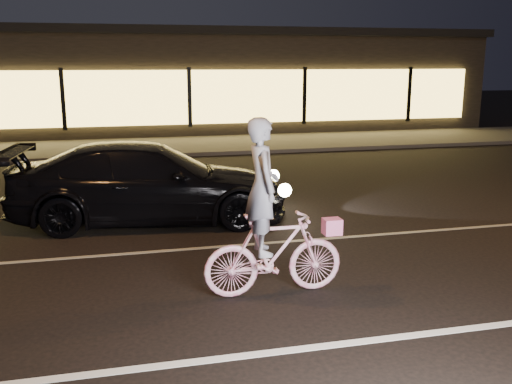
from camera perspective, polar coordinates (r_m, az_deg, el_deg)
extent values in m
plane|color=black|center=(7.72, 7.57, -9.40)|extent=(90.00, 90.00, 0.00)
cube|color=silver|center=(6.47, 12.47, -14.17)|extent=(60.00, 0.12, 0.01)
cube|color=gray|center=(9.49, 3.23, -4.96)|extent=(60.00, 0.10, 0.01)
cube|color=#383533|center=(20.02, -5.91, 4.68)|extent=(30.00, 4.00, 0.12)
cube|color=black|center=(25.79, -7.86, 10.80)|extent=(25.00, 8.00, 4.00)
cube|color=black|center=(25.80, -8.00, 15.35)|extent=(25.40, 8.40, 0.30)
cube|color=#E6BC50|center=(21.74, -6.69, 9.39)|extent=(23.00, 0.15, 2.00)
cube|color=black|center=(21.58, -18.75, 8.78)|extent=(0.15, 0.08, 2.20)
cube|color=black|center=(21.66, -6.67, 9.38)|extent=(0.15, 0.08, 2.20)
cube|color=black|center=(22.65, 4.86, 9.57)|extent=(0.15, 0.08, 2.20)
cube|color=black|center=(24.45, 15.06, 9.43)|extent=(0.15, 0.08, 2.20)
imported|color=#D93E78|center=(7.26, 1.80, -6.18)|extent=(1.80, 0.51, 1.08)
imported|color=white|center=(6.98, 0.62, 0.54)|extent=(0.41, 0.62, 1.70)
cube|color=#FF56A8|center=(7.40, 7.61, -3.44)|extent=(0.23, 0.19, 0.21)
imported|color=black|center=(10.70, -10.60, 0.93)|extent=(5.24, 2.60, 1.46)
sphere|color=#FFF2BF|center=(11.48, 1.74, 1.65)|extent=(0.24, 0.24, 0.24)
sphere|color=#FFF2BF|center=(10.19, 2.89, 0.18)|extent=(0.24, 0.24, 0.24)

